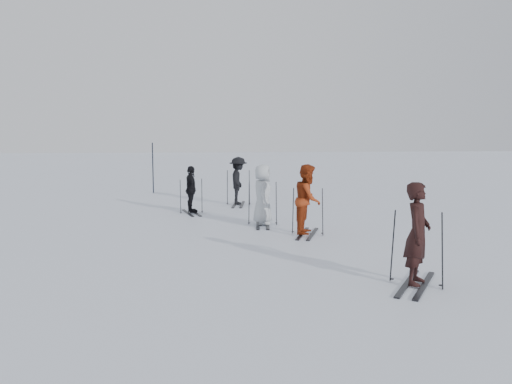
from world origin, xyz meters
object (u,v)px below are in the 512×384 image
at_px(skier_near_dark, 417,235).
at_px(skier_uphill_left, 191,190).
at_px(skier_red, 308,200).
at_px(skier_grey, 263,195).
at_px(skier_uphill_far, 238,181).
at_px(piste_marker, 153,168).

height_order(skier_near_dark, skier_uphill_left, skier_near_dark).
bearing_deg(skier_red, skier_grey, 53.66).
xyz_separation_m(skier_uphill_far, piste_marker, (-3.49, 4.23, 0.24)).
bearing_deg(skier_grey, piste_marker, 31.53).
distance_m(skier_uphill_left, skier_uphill_far, 2.49).
bearing_deg(skier_uphill_left, skier_red, -155.13).
bearing_deg(skier_uphill_far, skier_uphill_left, 145.07).
bearing_deg(piste_marker, skier_grey, -65.37).
distance_m(skier_red, skier_grey, 1.84).
bearing_deg(skier_uphill_far, skier_grey, -166.22).
xyz_separation_m(skier_near_dark, skier_uphill_far, (-2.27, 10.30, -0.01)).
relative_size(skier_near_dark, skier_uphill_far, 1.01).
xyz_separation_m(skier_red, skier_uphill_far, (-1.36, 5.72, -0.03)).
height_order(skier_red, skier_grey, skier_red).
distance_m(skier_red, skier_uphill_far, 5.88).
distance_m(skier_near_dark, skier_red, 4.67).
relative_size(skier_red, skier_uphill_far, 1.03).
bearing_deg(skier_near_dark, piste_marker, 55.53).
bearing_deg(skier_uphill_far, skier_red, -157.91).
relative_size(skier_red, skier_grey, 1.05).
bearing_deg(skier_red, skier_uphill_far, 34.39).
bearing_deg(skier_near_dark, skier_red, 45.19).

